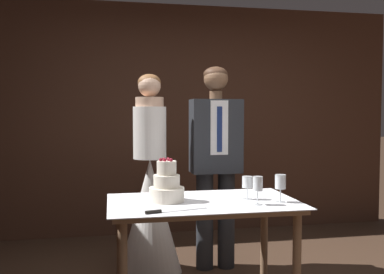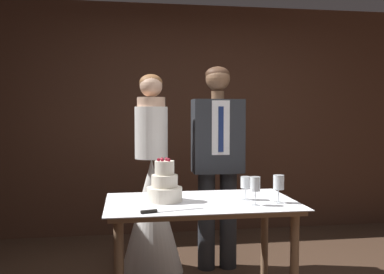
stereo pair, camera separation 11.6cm
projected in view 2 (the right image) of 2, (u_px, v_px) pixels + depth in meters
name	position (u px, v px, depth m)	size (l,w,h in m)	color
wall_back	(190.00, 120.00, 4.94)	(4.97, 0.12, 2.59)	#472B1E
cake_table	(201.00, 215.00, 2.91)	(1.28, 0.77, 0.77)	#8E6B4C
tiered_cake	(165.00, 186.00, 2.89)	(0.24, 0.24, 0.30)	silver
cake_knife	(160.00, 211.00, 2.58)	(0.40, 0.12, 0.02)	silver
wine_glass_near	(279.00, 183.00, 2.84)	(0.07, 0.07, 0.19)	silver
wine_glass_middle	(246.00, 184.00, 2.94)	(0.07, 0.07, 0.16)	silver
wine_glass_far	(255.00, 185.00, 2.76)	(0.06, 0.06, 0.19)	silver
bride	(152.00, 201.00, 3.66)	(0.54, 0.54, 1.70)	white
groom	(218.00, 155.00, 3.72)	(0.43, 0.25, 1.77)	#282B30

